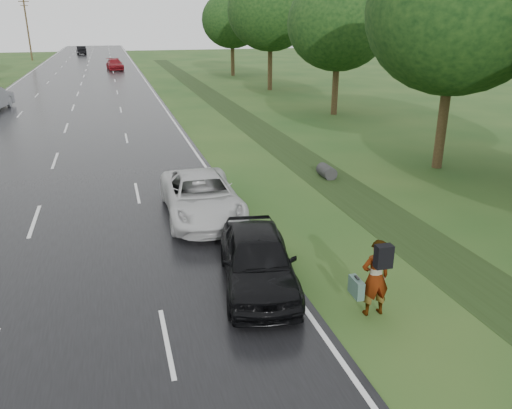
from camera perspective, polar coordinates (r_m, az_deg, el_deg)
The scene contains 15 objects.
road at distance 54.42m, azimuth -19.46°, elevation 12.51°, with size 14.00×180.00×0.04m, color black.
edge_stripe_east at distance 54.48m, azimuth -12.21°, elevation 13.22°, with size 0.12×180.00×0.01m, color silver.
edge_stripe_west at distance 55.18m, azimuth -26.59°, elevation 11.67°, with size 0.12×180.00×0.01m, color silver.
center_line at distance 54.42m, azimuth -19.47°, elevation 12.54°, with size 0.12×180.00×0.01m, color silver.
drainage_ditch at distance 29.68m, azimuth 1.23°, elevation 8.00°, with size 2.20×120.00×0.56m.
utility_pole_distant at distance 94.75m, azimuth -24.66°, elevation 17.89°, with size 1.60×0.26×10.00m.
tree_east_b at distance 23.66m, azimuth 21.96°, elevation 19.72°, with size 7.60×7.60×10.11m.
tree_east_c at distance 36.36m, azimuth 9.42°, elevation 19.71°, with size 7.00×7.00×9.29m.
tree_east_d at distance 49.29m, azimuth 1.67°, elevation 21.23°, with size 8.00×8.00×10.76m.
tree_east_f at distance 62.70m, azimuth -2.75°, elevation 20.31°, with size 7.20×7.20×9.62m.
pedestrian at distance 11.62m, azimuth 13.40°, elevation -8.04°, with size 0.84×0.77×1.87m.
white_pickup at distance 17.01m, azimuth -6.26°, elevation 0.96°, with size 2.41×5.23×1.45m, color silver.
dark_sedan at distance 12.50m, azimuth 0.19°, elevation -6.22°, with size 1.77×4.39×1.50m, color black.
far_car_red at distance 72.50m, azimuth -15.84°, elevation 15.15°, with size 1.98×4.87×1.41m, color maroon.
far_car_dark at distance 107.56m, azimuth -19.36°, elevation 16.30°, with size 1.68×4.82×1.59m, color black.
Camera 1 is at (2.86, -8.97, 6.38)m, focal length 35.00 mm.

